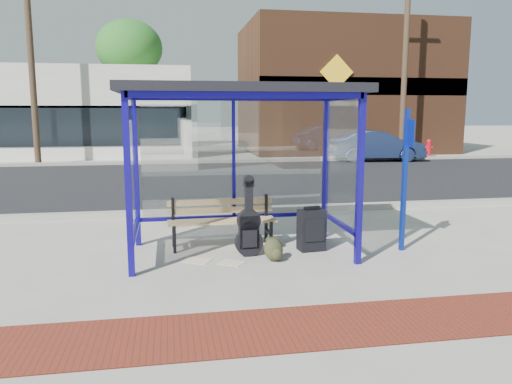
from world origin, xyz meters
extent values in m
plane|color=#B2ADA0|center=(0.00, 0.00, 0.00)|extent=(120.00, 120.00, 0.00)
cube|color=maroon|center=(0.00, -2.60, 0.01)|extent=(60.00, 1.00, 0.01)
cube|color=gray|center=(0.00, 2.90, 0.06)|extent=(60.00, 0.25, 0.12)
cube|color=black|center=(0.00, 8.00, 0.00)|extent=(60.00, 10.00, 0.00)
cube|color=gray|center=(0.00, 13.10, 0.06)|extent=(60.00, 0.25, 0.12)
cube|color=#B2ADA0|center=(0.00, 15.00, 0.00)|extent=(60.00, 4.00, 0.01)
cube|color=#150D90|center=(-1.50, -0.75, 1.15)|extent=(0.08, 0.08, 2.30)
cube|color=#150D90|center=(1.50, -0.75, 1.15)|extent=(0.08, 0.08, 2.30)
cube|color=#150D90|center=(-1.50, 0.75, 1.15)|extent=(0.08, 0.08, 2.30)
cube|color=#150D90|center=(1.50, 0.75, 1.15)|extent=(0.08, 0.08, 2.30)
cube|color=#150D90|center=(0.00, 0.75, 2.26)|extent=(3.00, 0.08, 0.08)
cube|color=#150D90|center=(0.00, -0.75, 2.26)|extent=(3.00, 0.08, 0.08)
cube|color=#150D90|center=(-1.50, 0.00, 2.26)|extent=(0.08, 1.50, 0.08)
cube|color=#150D90|center=(1.50, 0.00, 2.26)|extent=(0.08, 1.50, 0.08)
cube|color=#150D90|center=(0.00, 0.75, 0.40)|extent=(3.00, 0.08, 0.06)
cube|color=#150D90|center=(-1.50, 0.00, 0.40)|extent=(0.08, 1.50, 0.06)
cube|color=#150D90|center=(1.50, 0.00, 0.40)|extent=(0.08, 1.50, 0.06)
cube|color=#150D90|center=(0.00, 0.75, 1.35)|extent=(0.05, 0.05, 1.90)
cube|color=silver|center=(0.00, 0.75, 1.31)|extent=(2.84, 0.01, 1.82)
cube|color=silver|center=(-1.50, 0.00, 1.31)|extent=(0.02, 1.34, 1.82)
cube|color=silver|center=(1.50, 0.00, 1.31)|extent=(0.02, 1.34, 1.82)
cube|color=black|center=(0.00, 0.00, 2.36)|extent=(3.30, 1.80, 0.12)
cube|color=#59331E|center=(8.00, 18.50, 3.20)|extent=(10.00, 7.00, 6.40)
cube|color=black|center=(8.00, 15.05, 3.20)|extent=(10.00, 0.10, 0.80)
cube|color=yellow|center=(6.50, 14.95, 3.80)|extent=(1.56, 0.06, 1.56)
cylinder|color=#4C3826|center=(-3.00, 22.00, 2.50)|extent=(0.36, 0.36, 5.00)
ellipsoid|color=#1D661F|center=(-3.00, 22.00, 5.50)|extent=(3.60, 3.60, 3.06)
cylinder|color=#4C3826|center=(12.50, 22.00, 2.50)|extent=(0.36, 0.36, 5.00)
ellipsoid|color=#1D661F|center=(12.50, 22.00, 5.50)|extent=(3.60, 3.60, 3.06)
cylinder|color=#4C3826|center=(-6.00, 13.40, 4.00)|extent=(0.24, 0.24, 8.00)
cylinder|color=#4C3826|center=(9.00, 13.40, 4.00)|extent=(0.24, 0.24, 8.00)
cube|color=black|center=(-0.95, 0.20, 0.20)|extent=(0.05, 0.05, 0.41)
cube|color=black|center=(-0.96, 0.56, 0.39)|extent=(0.05, 0.05, 0.77)
cube|color=black|center=(-0.96, 0.38, 0.20)|extent=(0.06, 0.37, 0.05)
cube|color=black|center=(0.50, 0.24, 0.20)|extent=(0.05, 0.05, 0.41)
cube|color=black|center=(0.49, 0.60, 0.39)|extent=(0.05, 0.05, 0.77)
cube|color=black|center=(0.50, 0.42, 0.20)|extent=(0.06, 0.37, 0.05)
cube|color=tan|center=(-0.22, 0.25, 0.41)|extent=(1.64, 0.13, 0.03)
cube|color=tan|center=(-0.23, 0.35, 0.41)|extent=(1.64, 0.13, 0.03)
cube|color=tan|center=(-0.23, 0.45, 0.41)|extent=(1.64, 0.13, 0.03)
cube|color=tan|center=(-0.23, 0.55, 0.41)|extent=(1.64, 0.13, 0.03)
cube|color=tan|center=(-0.23, 0.59, 0.55)|extent=(1.64, 0.08, 0.09)
cube|color=tan|center=(-0.23, 0.59, 0.67)|extent=(1.64, 0.08, 0.09)
cylinder|color=black|center=(0.10, -0.12, 0.20)|extent=(0.41, 0.14, 0.40)
cylinder|color=black|center=(0.10, -0.12, 0.52)|extent=(0.34, 0.14, 0.34)
cube|color=black|center=(0.10, -0.12, 0.35)|extent=(0.29, 0.13, 0.48)
cube|color=black|center=(0.10, -0.12, 0.84)|extent=(0.11, 0.10, 0.48)
cube|color=black|center=(0.10, -0.12, 1.05)|extent=(0.15, 0.11, 0.10)
cube|color=black|center=(1.06, 0.00, 0.31)|extent=(0.41, 0.29, 0.61)
cylinder|color=black|center=(0.92, -0.01, 0.03)|extent=(0.08, 0.23, 0.06)
cylinder|color=black|center=(1.21, 0.02, 0.03)|extent=(0.08, 0.23, 0.06)
cube|color=black|center=(1.06, 0.00, 0.65)|extent=(0.25, 0.07, 0.04)
cube|color=black|center=(1.08, -0.12, 0.33)|extent=(0.31, 0.05, 0.33)
ellipsoid|color=#2F311B|center=(0.40, -0.42, 0.16)|extent=(0.32, 0.27, 0.33)
ellipsoid|color=#2F311B|center=(0.43, -0.51, 0.12)|extent=(0.19, 0.15, 0.17)
cube|color=#2F311B|center=(0.39, -0.40, 0.32)|extent=(0.10, 0.06, 0.03)
cube|color=#0E279B|center=(2.40, -0.22, 1.05)|extent=(0.07, 0.07, 2.10)
cube|color=#0E279B|center=(2.44, -0.22, 1.75)|extent=(0.04, 0.26, 0.39)
cube|color=white|center=(-0.65, -0.24, 0.00)|extent=(0.47, 0.43, 0.01)
cube|color=white|center=(-0.19, -0.43, 0.00)|extent=(0.43, 0.41, 0.01)
cube|color=white|center=(0.20, 0.27, 0.00)|extent=(0.42, 0.35, 0.01)
imported|color=#1A274A|center=(7.56, 12.70, 0.64)|extent=(3.95, 1.62, 1.27)
cylinder|color=red|center=(10.67, 14.06, 0.33)|extent=(0.22, 0.22, 0.66)
sphere|color=red|center=(10.67, 14.06, 0.70)|extent=(0.24, 0.24, 0.24)
cylinder|color=red|center=(10.67, 14.06, 0.44)|extent=(0.37, 0.19, 0.11)
camera|label=1|loc=(-0.99, -6.99, 2.06)|focal=35.00mm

